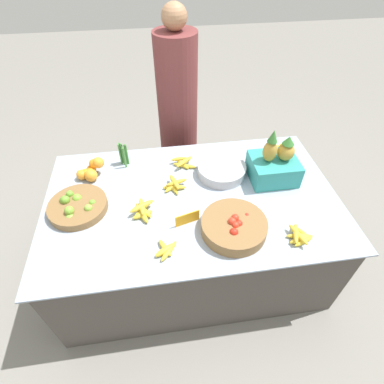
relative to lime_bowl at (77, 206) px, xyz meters
The scene contains 16 objects.
ground_plane 1.00m from the lime_bowl, ahead, with size 12.00×12.00×0.00m, color gray.
market_table 0.79m from the lime_bowl, ahead, with size 1.83×1.12×0.69m.
lime_bowl is the anchor object (origin of this frame).
tomato_basket 0.94m from the lime_bowl, 18.49° to the right, with size 0.37×0.37×0.11m.
orange_pile 0.29m from the lime_bowl, 79.78° to the left, with size 0.19×0.15×0.13m.
metal_bowl 0.95m from the lime_bowl, 11.75° to the left, with size 0.32×0.32×0.07m.
price_sign 0.67m from the lime_bowl, 17.74° to the right, with size 0.14×0.05×0.08m.
produce_crate 1.26m from the lime_bowl, ahead, with size 0.30×0.26×0.37m.
veg_bundle 0.49m from the lime_bowl, 55.46° to the left, with size 0.06×0.07×0.16m.
banana_bunch_front_right 0.40m from the lime_bowl, 13.18° to the right, with size 0.16×0.19×0.06m.
banana_bunch_front_left 1.30m from the lime_bowl, 18.00° to the right, with size 0.15×0.17×0.05m.
banana_bunch_front_center 1.48m from the lime_bowl, 14.60° to the left, with size 0.14×0.20×0.06m.
banana_bunch_middle_right 0.60m from the lime_bowl, ahead, with size 0.17×0.17×0.06m.
banana_bunch_middle_left 0.75m from the lime_bowl, 24.64° to the left, with size 0.17×0.12×0.06m.
banana_bunch_back_center 0.63m from the lime_bowl, 37.12° to the right, with size 0.14×0.15×0.04m.
vendor_person 1.15m from the lime_bowl, 51.88° to the left, with size 0.32×0.32×1.56m.
Camera 1 is at (-0.19, -1.30, 2.03)m, focal length 28.00 mm.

